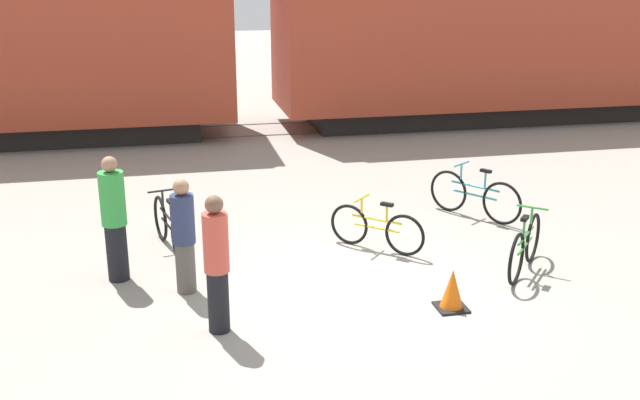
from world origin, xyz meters
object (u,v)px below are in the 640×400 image
(bicycle_green, at_px, (525,247))
(traffic_cone, at_px, (452,291))
(freight_train, at_px, (254,15))
(bicycle_teal, at_px, (474,196))
(person_in_green, at_px, (114,219))
(person_in_red, at_px, (217,264))
(person_in_navy, at_px, (184,236))
(bicycle_yellow, at_px, (376,228))
(bicycle_black, at_px, (169,227))

(bicycle_green, height_order, traffic_cone, bicycle_green)
(freight_train, height_order, bicycle_teal, freight_train)
(person_in_green, relative_size, person_in_red, 1.04)
(bicycle_green, bearing_deg, person_in_navy, 175.82)
(person_in_green, bearing_deg, traffic_cone, -119.52)
(person_in_green, bearing_deg, freight_train, -24.73)
(bicycle_yellow, bearing_deg, freight_train, 94.45)
(person_in_green, height_order, person_in_navy, person_in_green)
(freight_train, relative_size, traffic_cone, 87.97)
(bicycle_black, distance_m, person_in_red, 2.92)
(person_in_green, relative_size, traffic_cone, 3.30)
(bicycle_teal, height_order, person_in_red, person_in_red)
(freight_train, height_order, person_in_red, freight_train)
(bicycle_yellow, distance_m, person_in_red, 3.49)
(bicycle_yellow, distance_m, bicycle_teal, 2.41)
(bicycle_black, relative_size, bicycle_yellow, 1.46)
(bicycle_black, bearing_deg, bicycle_green, -21.02)
(bicycle_yellow, bearing_deg, person_in_green, -175.01)
(person_in_red, distance_m, person_in_navy, 1.29)
(freight_train, relative_size, person_in_navy, 29.96)
(bicycle_green, xyz_separation_m, person_in_green, (-5.77, 0.97, 0.52))
(person_in_navy, distance_m, traffic_cone, 3.64)
(bicycle_green, height_order, person_in_green, person_in_green)
(bicycle_teal, bearing_deg, traffic_cone, -117.41)
(person_in_navy, bearing_deg, person_in_red, -60.01)
(bicycle_black, relative_size, person_in_green, 0.99)
(person_in_red, bearing_deg, person_in_navy, 46.16)
(bicycle_green, bearing_deg, person_in_green, 170.43)
(person_in_red, bearing_deg, freight_train, 20.92)
(bicycle_black, xyz_separation_m, bicycle_teal, (5.30, 0.52, 0.01))
(bicycle_black, relative_size, person_in_navy, 1.12)
(bicycle_green, height_order, person_in_navy, person_in_navy)
(freight_train, xyz_separation_m, person_in_navy, (-2.28, -10.02, -2.20))
(bicycle_green, distance_m, person_in_green, 5.88)
(person_in_red, xyz_separation_m, person_in_navy, (-0.34, 1.25, -0.07))
(bicycle_green, height_order, bicycle_teal, bicycle_teal)
(bicycle_teal, relative_size, traffic_cone, 2.77)
(bicycle_black, relative_size, person_in_red, 1.03)
(bicycle_black, bearing_deg, traffic_cone, -38.63)
(bicycle_green, xyz_separation_m, person_in_red, (-4.50, -0.89, 0.49))
(freight_train, xyz_separation_m, bicycle_green, (2.56, -10.37, -2.62))
(person_in_green, distance_m, person_in_red, 2.26)
(bicycle_teal, bearing_deg, bicycle_green, -96.26)
(bicycle_teal, xyz_separation_m, person_in_navy, (-5.11, -2.10, 0.42))
(freight_train, bearing_deg, bicycle_black, -106.33)
(bicycle_teal, bearing_deg, bicycle_yellow, -151.91)
(bicycle_black, xyz_separation_m, person_in_green, (-0.74, -0.96, 0.52))
(person_in_green, bearing_deg, person_in_red, -151.50)
(bicycle_teal, distance_m, traffic_cone, 3.79)
(person_in_navy, bearing_deg, bicycle_green, 10.34)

